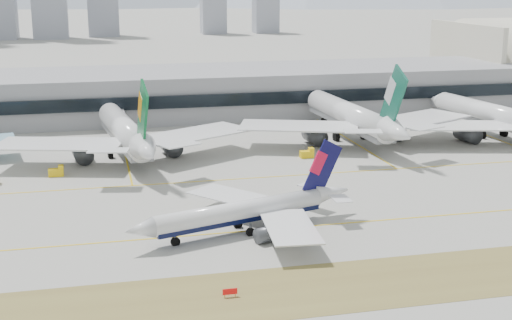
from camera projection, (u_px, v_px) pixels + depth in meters
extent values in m
plane|color=gray|center=(295.00, 218.00, 139.35)|extent=(3000.00, 3000.00, 0.00)
cube|color=brown|center=(353.00, 285.00, 109.16)|extent=(360.00, 18.00, 0.06)
cube|color=yellow|center=(302.00, 227.00, 134.63)|extent=(360.00, 0.45, 0.04)
cube|color=yellow|center=(260.00, 177.00, 167.65)|extent=(360.00, 0.45, 0.04)
cylinder|color=white|center=(240.00, 211.00, 130.60)|extent=(33.59, 13.51, 3.72)
cube|color=black|center=(240.00, 217.00, 130.86)|extent=(32.77, 12.78, 1.67)
cone|color=white|center=(139.00, 230.00, 121.07)|extent=(6.05, 5.07, 3.72)
cone|color=white|center=(332.00, 192.00, 140.59)|extent=(8.31, 5.77, 3.72)
cube|color=white|center=(234.00, 196.00, 141.50)|extent=(18.06, 19.52, 0.22)
cube|color=white|center=(312.00, 186.00, 143.88)|extent=(5.69, 6.16, 0.15)
cylinder|color=#3F4247|center=(234.00, 212.00, 138.21)|extent=(6.23, 4.32, 2.79)
cube|color=#3F4247|center=(234.00, 207.00, 137.93)|extent=(2.34, 0.96, 1.30)
cube|color=white|center=(290.00, 227.00, 124.24)|extent=(9.95, 18.98, 0.22)
cube|color=white|center=(341.00, 198.00, 135.79)|extent=(3.39, 5.26, 0.15)
cylinder|color=#3F4247|center=(270.00, 234.00, 126.70)|extent=(6.23, 4.32, 2.79)
cube|color=#3F4247|center=(270.00, 228.00, 126.42)|extent=(2.34, 0.96, 1.30)
cube|color=#0A0A3E|center=(322.00, 169.00, 138.16)|extent=(8.87, 3.01, 11.64)
cube|color=red|center=(319.00, 163.00, 137.38)|extent=(4.09, 1.61, 4.99)
cylinder|color=#3F4247|center=(175.00, 239.00, 125.06)|extent=(0.45, 0.45, 2.23)
cylinder|color=black|center=(175.00, 242.00, 125.17)|extent=(1.79, 1.11, 1.67)
cylinder|color=#3F4247|center=(251.00, 230.00, 129.78)|extent=(0.45, 0.45, 2.23)
cylinder|color=black|center=(251.00, 232.00, 129.89)|extent=(1.79, 1.11, 1.67)
cylinder|color=#3F4247|center=(238.00, 222.00, 133.82)|extent=(0.45, 0.45, 2.23)
cylinder|color=black|center=(238.00, 224.00, 133.94)|extent=(1.79, 1.11, 1.67)
cylinder|color=white|center=(124.00, 129.00, 186.90)|extent=(12.12, 48.57, 6.37)
cube|color=slate|center=(125.00, 136.00, 187.34)|extent=(11.05, 47.50, 2.87)
cone|color=white|center=(108.00, 111.00, 212.16)|extent=(7.21, 8.07, 6.37)
cone|color=white|center=(147.00, 151.00, 159.92)|extent=(7.61, 11.39, 6.37)
cube|color=white|center=(195.00, 134.00, 186.41)|extent=(33.54, 27.05, 0.38)
cube|color=white|center=(181.00, 145.00, 164.38)|extent=(10.06, 8.00, 0.25)
cylinder|color=#3F4247|center=(171.00, 146.00, 188.28)|extent=(5.71, 8.54, 4.78)
cube|color=#3F4247|center=(171.00, 139.00, 187.80)|extent=(0.88, 3.38, 2.23)
cube|color=white|center=(59.00, 144.00, 175.00)|extent=(33.17, 21.49, 0.38)
cube|color=white|center=(108.00, 150.00, 158.88)|extent=(9.65, 6.31, 0.25)
cylinder|color=#3F4247|center=(83.00, 153.00, 180.67)|extent=(5.71, 8.54, 4.78)
cube|color=#3F4247|center=(82.00, 146.00, 180.20)|extent=(0.88, 3.38, 2.23)
cube|color=#0D5C2D|center=(143.00, 116.00, 161.09)|extent=(2.17, 13.29, 17.08)
cube|color=orange|center=(141.00, 107.00, 161.84)|extent=(1.42, 6.05, 7.31)
cylinder|color=#3F4247|center=(114.00, 134.00, 204.82)|extent=(0.76, 0.76, 3.82)
cylinder|color=black|center=(114.00, 137.00, 205.02)|extent=(1.45, 2.98, 2.87)
cylinder|color=#3F4247|center=(110.00, 151.00, 185.58)|extent=(0.76, 0.76, 3.82)
cylinder|color=black|center=(110.00, 154.00, 185.78)|extent=(1.45, 2.98, 2.87)
cylinder|color=#3F4247|center=(142.00, 148.00, 188.32)|extent=(0.76, 0.76, 3.82)
cylinder|color=black|center=(142.00, 151.00, 188.52)|extent=(1.45, 2.98, 2.87)
cylinder|color=white|center=(349.00, 114.00, 206.15)|extent=(9.33, 50.63, 6.66)
cube|color=slate|center=(349.00, 120.00, 206.61)|extent=(8.28, 49.58, 3.00)
cone|color=white|center=(313.00, 98.00, 233.15)|extent=(7.06, 8.04, 6.66)
cone|color=white|center=(398.00, 133.00, 177.32)|extent=(7.25, 11.53, 6.66)
cube|color=white|center=(417.00, 119.00, 204.37)|extent=(35.17, 26.81, 0.40)
cube|color=white|center=(425.00, 127.00, 181.48)|extent=(10.46, 7.92, 0.27)
cylinder|color=#3F4247|center=(392.00, 130.00, 206.76)|extent=(5.43, 8.65, 5.00)
cube|color=#3F4247|center=(392.00, 124.00, 206.26)|extent=(0.68, 3.52, 2.33)
cube|color=white|center=(299.00, 126.00, 194.67)|extent=(35.00, 24.24, 0.40)
cube|color=white|center=(363.00, 131.00, 176.81)|extent=(10.27, 7.14, 0.27)
cylinder|color=#3F4247|center=(315.00, 135.00, 200.30)|extent=(5.43, 8.65, 5.00)
cube|color=#3F4247|center=(315.00, 128.00, 199.80)|extent=(0.68, 3.52, 2.33)
cube|color=#135744|center=(393.00, 99.00, 178.60)|extent=(1.34, 13.94, 17.86)
cube|color=silver|center=(391.00, 91.00, 179.42)|extent=(1.07, 6.31, 7.64)
cylinder|color=#3F4247|center=(324.00, 120.00, 225.27)|extent=(0.80, 0.80, 4.00)
cylinder|color=black|center=(324.00, 123.00, 225.48)|extent=(1.32, 3.05, 3.00)
cylinder|color=#3F4247|center=(336.00, 134.00, 205.01)|extent=(0.80, 0.80, 4.00)
cylinder|color=black|center=(336.00, 137.00, 205.21)|extent=(1.32, 3.05, 3.00)
cylinder|color=#3F4247|center=(364.00, 132.00, 207.34)|extent=(0.80, 0.80, 4.00)
cylinder|color=black|center=(364.00, 135.00, 207.55)|extent=(1.32, 3.05, 3.00)
cylinder|color=white|center=(492.00, 114.00, 209.53)|extent=(12.98, 46.83, 6.14)
cube|color=slate|center=(491.00, 120.00, 209.95)|extent=(11.93, 45.78, 2.76)
cone|color=white|center=(437.00, 100.00, 233.63)|extent=(7.13, 7.93, 6.14)
cube|color=white|center=(459.00, 126.00, 197.69)|extent=(31.82, 20.00, 0.37)
cylinder|color=#3F4247|center=(468.00, 134.00, 203.27)|extent=(5.71, 8.34, 4.61)
cube|color=#3F4247|center=(468.00, 127.00, 202.82)|extent=(0.94, 3.26, 2.15)
cylinder|color=#3F4247|center=(453.00, 120.00, 226.64)|extent=(0.74, 0.74, 3.69)
cylinder|color=black|center=(453.00, 122.00, 226.83)|extent=(1.47, 2.89, 2.76)
cylinder|color=#3F4247|center=(482.00, 132.00, 208.17)|extent=(0.74, 0.74, 3.69)
cylinder|color=black|center=(482.00, 135.00, 208.36)|extent=(1.47, 2.89, 2.76)
cylinder|color=#3F4247|center=(504.00, 130.00, 211.02)|extent=(0.74, 0.74, 3.69)
cylinder|color=black|center=(504.00, 133.00, 211.21)|extent=(1.47, 2.89, 2.76)
cube|color=gray|center=(203.00, 92.00, 245.98)|extent=(280.00, 42.00, 15.00)
cube|color=black|center=(213.00, 100.00, 225.58)|extent=(280.00, 1.20, 4.00)
cube|color=beige|center=(464.00, 58.00, 287.38)|extent=(2.00, 57.00, 27.90)
cube|color=red|center=(230.00, 292.00, 104.71)|extent=(2.20, 0.15, 0.90)
cylinder|color=orange|center=(225.00, 296.00, 104.70)|extent=(0.10, 0.10, 0.50)
cylinder|color=orange|center=(235.00, 295.00, 105.05)|extent=(0.10, 0.10, 0.50)
cube|color=yellow|center=(307.00, 154.00, 186.01)|extent=(3.50, 2.00, 1.80)
cube|color=yellow|center=(311.00, 150.00, 185.98)|extent=(1.20, 1.80, 1.00)
cylinder|color=black|center=(303.00, 157.00, 185.13)|extent=(0.70, 0.30, 0.70)
cylinder|color=black|center=(301.00, 156.00, 186.64)|extent=(0.70, 0.30, 0.70)
cylinder|color=black|center=(312.00, 157.00, 185.66)|extent=(0.70, 0.30, 0.70)
cylinder|color=black|center=(310.00, 155.00, 187.17)|extent=(0.70, 0.30, 0.70)
cube|color=yellow|center=(56.00, 172.00, 168.76)|extent=(3.50, 2.00, 1.80)
cube|color=yellow|center=(61.00, 167.00, 168.72)|extent=(1.20, 1.80, 1.00)
cylinder|color=black|center=(51.00, 176.00, 167.87)|extent=(0.70, 0.30, 0.70)
cylinder|color=black|center=(51.00, 174.00, 169.38)|extent=(0.70, 0.30, 0.70)
cylinder|color=black|center=(61.00, 175.00, 168.40)|extent=(0.70, 0.30, 0.70)
cylinder|color=black|center=(62.00, 173.00, 169.91)|extent=(0.70, 0.30, 0.70)
cube|color=gray|center=(213.00, 0.00, 590.18)|extent=(20.00, 18.00, 55.00)
cube|color=gray|center=(266.00, 4.00, 600.94)|extent=(20.00, 18.00, 48.00)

